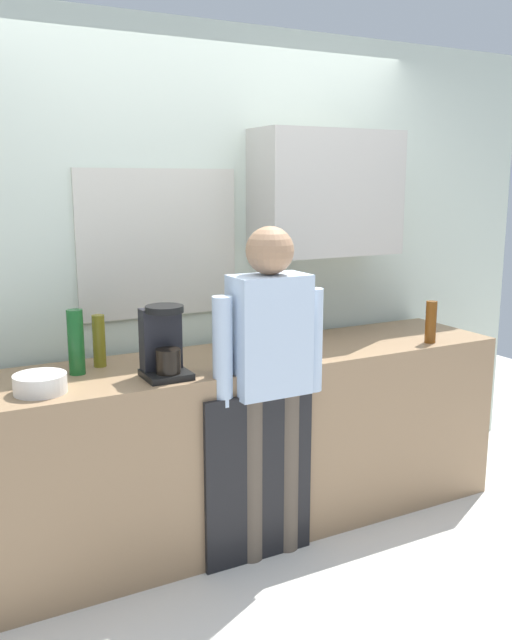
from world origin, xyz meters
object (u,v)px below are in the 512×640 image
Objects in this scene: bottle_green_wine at (76,342)px; bottle_olive_oil at (99,341)px; mixing_bowl at (40,384)px; bottle_amber_beer at (431,322)px; coffee_maker at (163,345)px; person_at_sink at (269,367)px; storage_canister at (309,322)px; bottle_clear_soda at (250,331)px; dish_soap at (221,356)px.

bottle_green_wine is 0.15m from bottle_olive_oil.
bottle_amber_beer is at bearing -2.34° from mixing_bowl.
coffee_maker is 0.21× the size of person_at_sink.
bottle_green_wine is at bearing -173.72° from storage_canister.
bottle_clear_soda is at bearing 95.03° from person_at_sink.
bottle_amber_beer is 0.67m from storage_canister.
person_at_sink is at bearing -24.64° from bottle_green_wine.
bottle_amber_beer is 1.06m from person_at_sink.
person_at_sink is (1.01, -0.16, -0.02)m from mixing_bowl.
person_at_sink is at bearing -94.85° from bottle_clear_soda.
bottle_olive_oil is (-1.72, 0.37, 0.01)m from bottle_amber_beer.
bottle_green_wine is 1.76× the size of storage_canister.
storage_canister is at bearing 6.28° from bottle_green_wine.
coffee_maker is at bearing -1.54° from mixing_bowl.
coffee_maker is 0.55m from mixing_bowl.
bottle_amber_beer is at bearing -41.23° from storage_canister.
bottle_green_wine is 0.89m from person_at_sink.
storage_canister is (-0.50, 0.44, -0.03)m from bottle_amber_beer.
bottle_olive_oil reaches higher than mixing_bowl.
bottle_clear_soda reaches higher than bottle_amber_beer.
bottle_olive_oil is 0.89× the size of bottle_clear_soda.
person_at_sink reaches higher than mixing_bowl.
person_at_sink is (-0.02, -0.23, -0.12)m from bottle_clear_soda.
bottle_amber_beer is 0.77× the size of bottle_green_wine.
coffee_maker is at bearing 172.65° from person_at_sink.
bottle_green_wine is 1.36m from storage_canister.
coffee_maker is at bearing -33.59° from bottle_green_wine.
dish_soap is 0.11× the size of person_at_sink.
storage_canister is (0.53, 0.28, -0.05)m from bottle_clear_soda.
person_at_sink reaches higher than dish_soap.
bottle_olive_oil is at bearing 167.81° from bottle_amber_beer.
bottle_amber_beer is 1.35× the size of storage_canister.
bottle_amber_beer reaches higher than mixing_bowl.
coffee_maker is 0.50m from person_at_sink.
bottle_olive_oil reaches higher than bottle_amber_beer.
person_at_sink reaches higher than bottle_amber_beer.
bottle_olive_oil is 0.16× the size of person_at_sink.
storage_canister is 0.75m from person_at_sink.
bottle_green_wine is at bearing 171.00° from bottle_amber_beer.
bottle_clear_soda is (0.48, 0.09, -0.01)m from coffee_maker.
storage_canister is at bearing 28.44° from bottle_clear_soda.
bottle_clear_soda is 0.17× the size of person_at_sink.
bottle_amber_beer is 1.26m from dish_soap.
mixing_bowl is 1.22× the size of dish_soap.
dish_soap is (0.26, -0.07, -0.07)m from coffee_maker.
storage_canister is at bearing 138.77° from bottle_amber_beer.
bottle_clear_soda is at bearing -151.56° from storage_canister.
bottle_green_wine is at bearing 165.24° from person_at_sink.
bottle_olive_oil reaches higher than storage_canister.
bottle_amber_beer is at bearing -0.13° from dish_soap.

